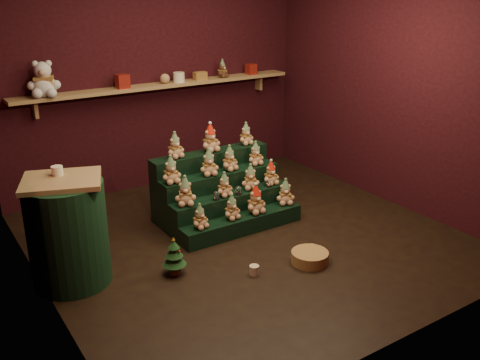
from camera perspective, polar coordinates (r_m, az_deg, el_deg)
ground at (r=5.55m, az=0.74°, el=-6.24°), size 4.00×4.00×0.00m
back_wall at (r=6.84m, az=-9.03°, el=11.00°), size 4.00×0.10×2.80m
front_wall at (r=3.63m, az=19.26°, el=1.76°), size 4.00×0.10×2.80m
left_wall at (r=4.31m, az=-22.47°, el=4.21°), size 0.10×4.00×2.80m
right_wall at (r=6.43m, az=16.35°, el=9.85°), size 0.10×4.00×2.80m
back_shelf at (r=6.70m, az=-8.34°, el=9.93°), size 3.60×0.26×0.24m
riser_tier_front at (r=5.65m, az=0.27°, el=-4.72°), size 1.40×0.22×0.18m
riser_tier_midfront at (r=5.78m, az=-0.94°, el=-3.13°), size 1.40×0.22×0.36m
riser_tier_midback at (r=5.92m, az=-2.08°, el=-1.62°), size 1.40×0.22×0.54m
riser_tier_back at (r=6.06m, az=-3.17°, el=-0.18°), size 1.40×0.22×0.72m
teddy_0 at (r=5.32m, az=-4.32°, el=-3.89°), size 0.22×0.20×0.25m
teddy_1 at (r=5.50m, az=-0.89°, el=-2.90°), size 0.21×0.19×0.26m
teddy_2 at (r=5.64m, az=1.68°, el=-2.06°), size 0.24×0.22×0.31m
teddy_3 at (r=5.88m, az=4.86°, el=-1.26°), size 0.26×0.25×0.29m
teddy_4 at (r=5.41m, az=-5.87°, el=-1.17°), size 0.27×0.26×0.30m
teddy_5 at (r=5.61m, az=-1.69°, el=-0.48°), size 0.20×0.19×0.26m
teddy_6 at (r=5.80m, az=1.12°, el=0.32°), size 0.25×0.24×0.28m
teddy_7 at (r=5.94m, az=3.31°, el=0.76°), size 0.19×0.17×0.27m
teddy_8 at (r=5.50m, az=-7.39°, el=1.09°), size 0.21×0.19×0.29m
teddy_9 at (r=5.70m, az=-3.35°, el=1.90°), size 0.23×0.22×0.29m
teddy_10 at (r=5.84m, az=-1.13°, el=2.34°), size 0.23×0.22×0.28m
teddy_11 at (r=6.03m, az=1.66°, el=2.85°), size 0.19×0.18×0.26m
teddy_12 at (r=5.72m, az=-6.95°, el=3.69°), size 0.22×0.21×0.28m
teddy_13 at (r=5.90m, az=-3.18°, el=4.51°), size 0.24×0.22×0.31m
teddy_14 at (r=6.16m, az=0.63°, el=4.95°), size 0.19×0.17×0.25m
snow_globe_a at (r=5.54m, az=-2.56°, el=-1.68°), size 0.07×0.07×0.10m
snow_globe_b at (r=5.67m, az=-0.17°, el=-1.10°), size 0.07×0.07×0.10m
snow_globe_c at (r=5.89m, az=3.05°, el=-0.40°), size 0.06×0.06×0.08m
side_table at (r=4.82m, az=-17.90°, el=-5.30°), size 0.77×0.71×0.97m
table_ornament at (r=4.72m, az=-18.93°, el=0.95°), size 0.10×0.10×0.08m
mini_christmas_tree at (r=4.87m, az=-7.05°, el=-8.07°), size 0.22×0.22×0.37m
mug_left at (r=4.89m, az=1.52°, el=-9.58°), size 0.09×0.09×0.09m
mug_right at (r=5.25m, az=7.67°, el=-7.46°), size 0.10×0.10×0.10m
wicker_basket at (r=5.12m, az=7.46°, el=-8.17°), size 0.36×0.36×0.11m
white_bear at (r=6.18m, az=-20.27°, el=10.55°), size 0.43×0.41×0.49m
brown_bear at (r=7.05m, az=-1.89°, el=11.78°), size 0.20×0.19×0.23m
gift_tin_red_a at (r=6.47m, az=-12.42°, el=10.25°), size 0.14×0.14×0.16m
gift_tin_cream at (r=6.76m, az=-6.54°, el=10.84°), size 0.14×0.14×0.12m
gift_tin_red_b at (r=7.31m, az=1.19°, el=11.75°), size 0.12×0.12×0.14m
shelf_plush_ball at (r=6.68m, az=-8.02°, el=10.66°), size 0.12×0.12×0.12m
scarf_gift_box at (r=6.90m, az=-4.28°, el=11.02°), size 0.16×0.10×0.10m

